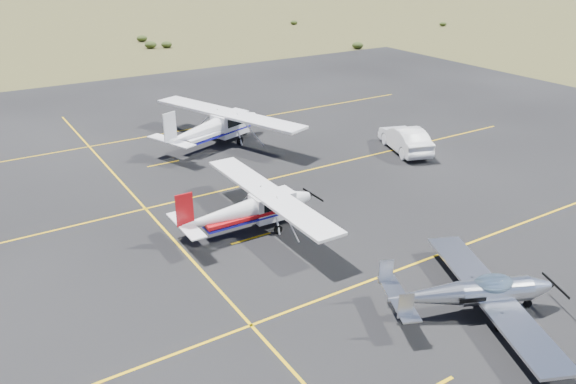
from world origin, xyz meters
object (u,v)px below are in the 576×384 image
object	(u,v)px
aircraft_cessna	(250,208)
sedan	(405,139)
aircraft_low_wing	(475,292)
aircraft_plain	(215,126)

from	to	relation	value
aircraft_cessna	sedan	bearing A→B (deg)	17.80
aircraft_low_wing	sedan	distance (m)	17.14
aircraft_low_wing	aircraft_cessna	size ratio (longest dim) A/B	0.82
aircraft_plain	sedan	distance (m)	12.17
sedan	aircraft_low_wing	bearing A→B (deg)	73.86
aircraft_plain	sedan	size ratio (longest dim) A/B	2.42
aircraft_low_wing	aircraft_plain	bearing A→B (deg)	112.96
aircraft_plain	sedan	xyz separation A→B (m)	(9.72, -7.31, -0.54)
aircraft_low_wing	aircraft_cessna	distance (m)	10.49
aircraft_low_wing	aircraft_plain	xyz separation A→B (m)	(0.04, 21.40, 0.47)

